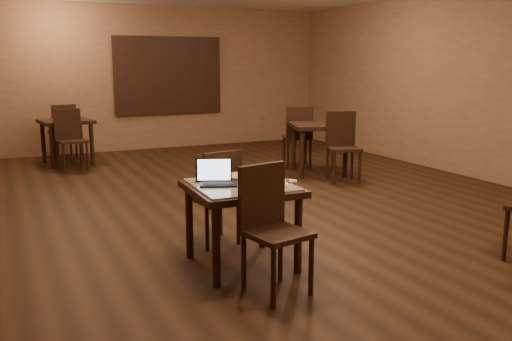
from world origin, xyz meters
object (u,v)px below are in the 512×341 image
other_table_a (319,132)px  other_table_a_chair_far (298,133)px  laptop (216,177)px  other_table_b_chair_near (70,136)px  pizza_pan (243,177)px  other_table_b_chair_far (63,128)px  chair_main_far (218,192)px  other_table_a_chair_near (342,142)px  tiled_table (241,195)px  chair_main_near (270,221)px  other_table_b (66,127)px

other_table_a → other_table_a_chair_far: bearing=111.5°
laptop → other_table_b_chair_near: 5.35m
other_table_b_chair_near → other_table_a: bearing=-38.2°
pizza_pan → other_table_b_chair_far: bearing=98.3°
other_table_b_chair_near → chair_main_far: bearing=-88.0°
chair_main_far → other_table_b_chair_far: 6.07m
other_table_b_chair_far → other_table_a_chair_near: bearing=124.7°
tiled_table → other_table_b_chair_far: (-0.81, 6.63, -0.07)m
chair_main_near → other_table_b_chair_far: 7.29m
tiled_table → other_table_b: bearing=99.6°
chair_main_far → other_table_b: chair_main_far is taller
laptop → other_table_b: size_ratio=0.40×
other_table_a_chair_near → other_table_b_chair_far: other_table_a_chair_near is taller
other_table_a → laptop: bearing=-115.2°
laptop → other_table_a_chair_near: 4.00m
chair_main_near → other_table_a_chair_near: (2.90, 3.25, 0.03)m
other_table_b_chair_far → other_table_a: bearing=129.4°
other_table_b_chair_near → other_table_b_chair_far: 1.22m
chair_main_far → other_table_b: (-0.84, 5.41, 0.12)m
chair_main_far → other_table_a_chair_far: other_table_a_chair_far is taller
chair_main_far → other_table_a_chair_near: 3.51m
chair_main_near → other_table_a_chair_near: 4.36m
chair_main_far → other_table_a_chair_near: size_ratio=0.91×
chair_main_near → other_table_b_chair_far: size_ratio=0.99×
chair_main_near → other_table_b: bearing=85.5°
tiled_table → other_table_a: other_table_a is taller
tiled_table → other_table_a_chair_near: 3.91m
laptop → other_table_a_chair_near: size_ratio=0.36×
tiled_table → pizza_pan: (0.12, 0.24, 0.11)m
chair_main_far → other_table_b: 5.47m
tiled_table → other_table_b_chair_near: bearing=100.6°
tiled_table → pizza_pan: bearing=65.2°
other_table_a → other_table_a_chair_near: 0.64m
pizza_pan → other_table_a_chair_near: other_table_a_chair_near is taller
other_table_b_chair_far → other_table_b_chair_near: bearing=80.7°
chair_main_near → other_table_b: chair_main_near is taller
chair_main_far → other_table_b: size_ratio=1.01×
pizza_pan → other_table_a: bearing=47.9°
tiled_table → chair_main_near: 0.62m
other_table_a_chair_far → other_table_b_chair_far: bearing=-18.1°
other_table_a_chair_near → other_table_b_chair_near: 4.64m
chair_main_far → other_table_a: (2.84, 2.66, 0.14)m
other_table_a_chair_near → other_table_b: 5.02m
laptop → other_table_b_chair_near: (-0.64, 5.31, -0.23)m
chair_main_far → other_table_b_chair_near: (-0.85, 4.80, 0.04)m
other_table_a → tiled_table: bearing=-112.4°
tiled_table → pizza_pan: size_ratio=2.68×
other_table_b_chair_far → chair_main_near: bearing=88.2°
pizza_pan → other_table_b_chair_far: other_table_b_chair_far is taller
chair_main_near → chair_main_far: chair_main_near is taller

